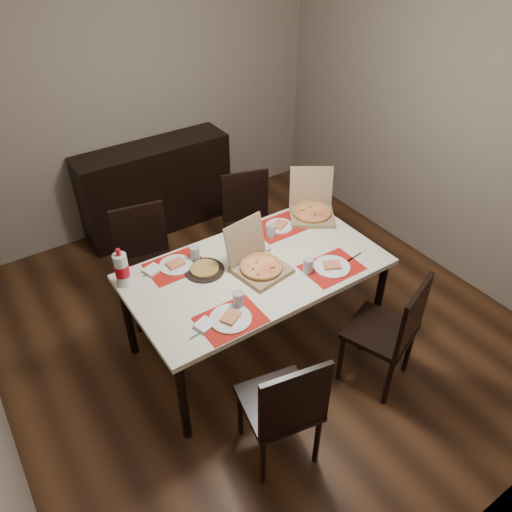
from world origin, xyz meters
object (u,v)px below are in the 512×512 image
Objects in this scene: chair_near_left at (284,406)px; dip_bowl at (262,248)px; chair_far_left at (146,258)px; pizza_box_center at (258,264)px; chair_near_right at (391,329)px; dining_table at (256,275)px; chair_far_right at (249,221)px; sideboard at (156,187)px; soda_bottle at (122,269)px.

chair_near_left is 8.09× the size of dip_bowl.
chair_far_left is 1.04m from pizza_box_center.
dining_table is at bearing 123.94° from chair_near_right.
chair_far_right is 0.80m from dip_bowl.
dip_bowl is (0.06, -1.79, 0.31)m from sideboard.
dip_bowl is at bearing 48.21° from pizza_box_center.
chair_near_right reaches higher than dip_bowl.
chair_near_left is 0.97m from chair_near_right.
chair_near_right is 1.84m from soda_bottle.
chair_far_left is at bearing 133.36° from dip_bowl.
chair_far_left reaches higher than sideboard.
pizza_box_center reaches higher than dip_bowl.
chair_far_right reaches higher than dining_table.
chair_far_right is (-0.07, 1.64, 0.00)m from chair_near_right.
dip_bowl is (0.16, 0.18, -0.04)m from pizza_box_center.
sideboard is 2.00m from pizza_box_center.
chair_near_right reaches higher than dining_table.
sideboard is 1.95m from dining_table.
chair_near_right reaches higher than sideboard.
sideboard reaches higher than dip_bowl.
pizza_box_center is 3.61× the size of dip_bowl.
chair_near_left is 2.24× the size of pizza_box_center.
dip_bowl is (0.65, -0.69, 0.25)m from chair_far_left.
sideboard is 1.61× the size of chair_far_right.
chair_near_right is at bearing -67.79° from dip_bowl.
chair_far_left and chair_far_right have the same top height.
sideboard is at bearing 79.86° from chair_near_left.
chair_near_left is at bearing -118.37° from dip_bowl.
sideboard is at bearing 109.26° from chair_far_right.
chair_near_left is 1.95m from chair_far_right.
dip_bowl is (0.57, 1.05, 0.25)m from chair_near_left.
sideboard is 5.23× the size of soda_bottle.
dining_table is 1.01m from chair_near_left.
chair_near_left is at bearing -100.14° from sideboard.
chair_far_right is at bearing 59.77° from dining_table.
chair_near_right is 1.00× the size of chair_far_left.
soda_bottle is (-0.93, -1.58, 0.42)m from sideboard.
chair_near_left is at bearing -87.33° from chair_far_left.
chair_near_left reaches higher than dip_bowl.
dip_bowl is at bearing -46.64° from chair_far_left.
chair_far_right is 1.03m from pizza_box_center.
chair_near_right is 1.65m from chair_far_right.
dining_table is 0.99m from chair_far_left.
dining_table is (-0.10, -1.94, 0.23)m from sideboard.
chair_far_right is (0.98, -0.01, 0.00)m from chair_far_left.
chair_near_right is at bearing -56.06° from dining_table.
pizza_box_center is (-0.10, -1.97, 0.35)m from sideboard.
dining_table is at bearing -22.83° from soda_bottle.
sideboard is 3.61× the size of pizza_box_center.
chair_near_right is 1.07m from dip_bowl.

